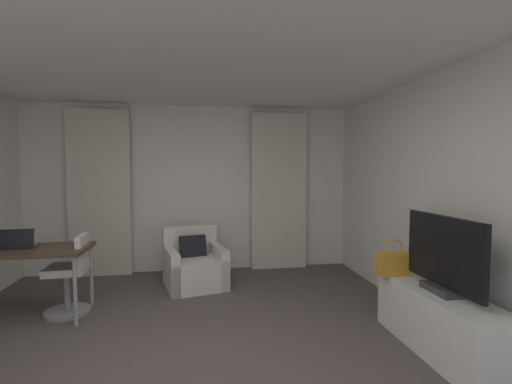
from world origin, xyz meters
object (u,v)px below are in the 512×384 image
(armchair, at_px, (194,266))
(handbag_primary, at_px, (393,263))
(desk_chair, at_px, (71,279))
(laptop, at_px, (20,244))
(tv_flatscreen, at_px, (443,257))
(desk, at_px, (25,255))
(tv_console, at_px, (440,322))

(armchair, xyz_separation_m, handbag_primary, (2.01, -1.62, 0.39))
(desk_chair, bearing_deg, laptop, -177.44)
(desk_chair, bearing_deg, tv_flatscreen, -21.88)
(handbag_primary, bearing_deg, desk_chair, 165.59)
(desk, xyz_separation_m, laptop, (-0.07, 0.04, 0.11))
(desk, bearing_deg, tv_flatscreen, -18.90)
(desk_chair, relative_size, tv_flatscreen, 0.91)
(desk, bearing_deg, handbag_primary, -11.96)
(tv_console, bearing_deg, armchair, 135.18)
(desk, relative_size, tv_console, 0.93)
(armchair, height_order, handbag_primary, handbag_primary)
(tv_console, bearing_deg, handbag_primary, 105.89)
(tv_console, bearing_deg, laptop, 161.11)
(desk, distance_m, tv_console, 4.18)
(handbag_primary, bearing_deg, tv_console, -74.11)
(armchair, xyz_separation_m, tv_flatscreen, (2.16, -2.17, 0.58))
(desk_chair, relative_size, handbag_primary, 2.39)
(armchair, bearing_deg, desk, -155.17)
(laptop, relative_size, tv_flatscreen, 0.36)
(laptop, height_order, tv_flatscreen, tv_flatscreen)
(armchair, distance_m, tv_flatscreen, 3.12)
(armchair, distance_m, desk_chair, 1.55)
(armchair, relative_size, laptop, 2.70)
(desk_chair, relative_size, laptop, 2.52)
(armchair, xyz_separation_m, laptop, (-1.84, -0.78, 0.53))
(armchair, bearing_deg, tv_console, -44.82)
(laptop, bearing_deg, desk_chair, 2.56)
(armchair, height_order, desk, armchair)
(tv_console, height_order, tv_flatscreen, tv_flatscreen)
(desk, height_order, tv_flatscreen, tv_flatscreen)
(armchair, xyz_separation_m, tv_console, (2.16, -2.15, -0.00))
(desk, xyz_separation_m, desk_chair, (0.43, 0.06, -0.30))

